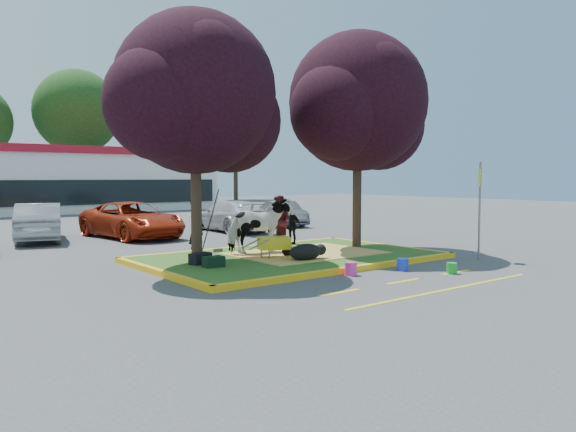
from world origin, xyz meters
TOP-DOWN VIEW (x-y plane):
  - ground at (0.00, 0.00)m, footprint 90.00×90.00m
  - median_island at (0.00, 0.00)m, footprint 8.00×5.00m
  - curb_near at (0.00, -2.58)m, footprint 8.30×0.16m
  - curb_far at (0.00, 2.58)m, footprint 8.30×0.16m
  - curb_left at (-4.08, 0.00)m, footprint 0.16×5.30m
  - curb_right at (4.08, 0.00)m, footprint 0.16×5.30m
  - straw_bedding at (0.60, 0.00)m, footprint 4.20×3.00m
  - tree_purple_left at (-2.78, 0.38)m, footprint 5.06×4.20m
  - tree_purple_right at (2.92, 0.18)m, footprint 5.30×4.40m
  - fire_lane_stripe_a at (-2.00, -4.20)m, footprint 1.10×0.12m
  - fire_lane_stripe_b at (0.00, -4.20)m, footprint 1.10×0.12m
  - fire_lane_stripe_c at (2.00, -4.20)m, footprint 1.10×0.12m
  - fire_lane_long at (0.00, -5.40)m, footprint 6.00×0.10m
  - retail_building at (2.00, 27.98)m, footprint 20.40×8.40m
  - treeline at (1.23, 37.61)m, footprint 46.58×7.80m
  - cow at (-0.49, 0.79)m, footprint 1.99×1.01m
  - calf at (-0.29, -1.05)m, footprint 1.11×0.75m
  - handler at (-2.62, 0.72)m, footprint 0.50×0.67m
  - visitor_a at (0.93, 1.71)m, footprint 0.64×0.81m
  - visitor_b at (1.69, 2.05)m, footprint 0.52×0.77m
  - wheelbarrow at (-0.68, -0.15)m, footprint 1.53×0.79m
  - gear_bag_dark at (-2.85, 0.12)m, footprint 0.62×0.43m
  - gear_bag_green at (-2.84, -0.53)m, footprint 0.52×0.34m
  - sign_post at (4.33, -3.32)m, footprint 0.38×0.18m
  - bucket_green at (1.75, -4.25)m, footprint 0.29×0.29m
  - bucket_pink at (-0.38, -2.88)m, footprint 0.37×0.37m
  - bucket_blue at (1.13, -3.21)m, footprint 0.31×0.31m
  - car_silver at (-4.41, 9.47)m, footprint 2.62×4.57m
  - car_red at (-1.20, 8.51)m, footprint 2.90×5.31m
  - car_white at (3.28, 8.39)m, footprint 2.07×4.73m
  - car_grey at (6.88, 9.21)m, footprint 2.25×3.87m

SIDE VIEW (x-z plane):
  - ground at x=0.00m, z-range 0.00..0.00m
  - fire_lane_stripe_a at x=-2.00m, z-range 0.00..0.01m
  - fire_lane_stripe_b at x=0.00m, z-range 0.00..0.01m
  - fire_lane_stripe_c at x=2.00m, z-range 0.00..0.01m
  - fire_lane_long at x=0.00m, z-range 0.00..0.01m
  - median_island at x=0.00m, z-range 0.00..0.15m
  - curb_near at x=0.00m, z-range 0.00..0.15m
  - curb_far at x=0.00m, z-range 0.00..0.15m
  - curb_left at x=-4.08m, z-range 0.00..0.15m
  - curb_right at x=4.08m, z-range 0.00..0.15m
  - bucket_green at x=1.75m, z-range 0.00..0.27m
  - straw_bedding at x=0.60m, z-range 0.15..0.16m
  - bucket_blue at x=1.13m, z-range 0.00..0.32m
  - bucket_pink at x=-0.38m, z-range 0.00..0.32m
  - gear_bag_green at x=-2.84m, z-range 0.15..0.42m
  - gear_bag_dark at x=-2.85m, z-range 0.15..0.44m
  - calf at x=-0.29m, z-range 0.15..0.60m
  - wheelbarrow at x=-0.68m, z-range 0.26..0.84m
  - car_grey at x=6.88m, z-range 0.00..1.21m
  - car_white at x=3.28m, z-range 0.00..1.35m
  - car_red at x=-1.20m, z-range 0.00..1.41m
  - car_silver at x=-4.41m, z-range 0.00..1.43m
  - visitor_b at x=1.69m, z-range 0.15..1.37m
  - cow at x=-0.49m, z-range 0.15..1.78m
  - visitor_a at x=0.93m, z-range 0.15..1.80m
  - handler at x=-2.62m, z-range 0.15..1.82m
  - sign_post at x=4.33m, z-range 0.36..3.18m
  - retail_building at x=2.00m, z-range 0.05..4.45m
  - tree_purple_left at x=-2.78m, z-range 1.10..7.61m
  - tree_purple_right at x=2.92m, z-range 1.15..7.97m
  - treeline at x=1.23m, z-range 0.42..15.05m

